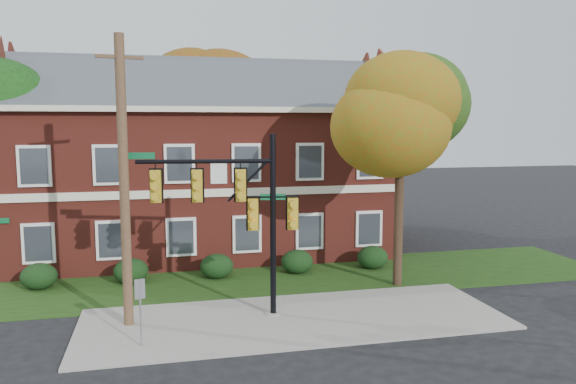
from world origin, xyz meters
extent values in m
plane|color=black|center=(0.00, 0.00, 0.00)|extent=(120.00, 120.00, 0.00)
cube|color=gray|center=(0.00, 1.00, 0.04)|extent=(14.00, 5.00, 0.08)
cube|color=#193811|center=(0.00, 6.00, 0.02)|extent=(30.00, 6.00, 0.04)
cube|color=maroon|center=(-2.00, 12.00, 3.50)|extent=(18.00, 8.00, 7.00)
cube|color=beige|center=(-2.00, 12.00, 7.12)|extent=(18.80, 8.80, 0.24)
cube|color=beige|center=(-2.00, 7.97, 3.50)|extent=(18.00, 0.12, 0.35)
ellipsoid|color=black|center=(-9.00, 6.70, 0.53)|extent=(1.40, 1.26, 1.05)
ellipsoid|color=black|center=(-5.50, 6.70, 0.53)|extent=(1.40, 1.26, 1.05)
ellipsoid|color=black|center=(-2.00, 6.70, 0.53)|extent=(1.40, 1.26, 1.05)
ellipsoid|color=black|center=(1.50, 6.70, 0.53)|extent=(1.40, 1.26, 1.05)
ellipsoid|color=black|center=(5.00, 6.70, 0.53)|extent=(1.40, 1.26, 1.05)
cylinder|color=black|center=(5.00, 4.00, 2.88)|extent=(0.36, 0.36, 5.76)
ellipsoid|color=#A1490D|center=(5.00, 4.00, 6.48)|extent=(4.25, 4.25, 3.60)
ellipsoid|color=#A1490D|center=(5.62, 3.62, 7.08)|extent=(3.50, 3.50, 3.00)
cylinder|color=black|center=(9.00, 13.00, 3.52)|extent=(0.36, 0.36, 7.04)
ellipsoid|color=#183A0F|center=(9.00, 13.00, 7.92)|extent=(5.95, 5.95, 5.04)
ellipsoid|color=#183A0F|center=(9.88, 12.47, 8.52)|extent=(4.90, 4.90, 4.20)
cylinder|color=black|center=(-1.00, 20.00, 3.84)|extent=(0.36, 0.36, 7.68)
ellipsoid|color=#9A200D|center=(-1.00, 20.00, 8.64)|extent=(6.46, 6.46, 5.47)
ellipsoid|color=#9A200D|center=(-0.05, 19.43, 9.24)|extent=(5.32, 5.32, 4.56)
cylinder|color=gray|center=(-0.63, 1.50, 0.07)|extent=(0.49, 0.49, 0.14)
cylinder|color=black|center=(-0.63, 1.50, 3.09)|extent=(0.22, 0.22, 6.17)
cylinder|color=black|center=(-2.82, 1.76, 5.29)|extent=(4.39, 0.66, 0.14)
cylinder|color=black|center=(-0.63, 1.50, 4.10)|extent=(1.58, 0.26, 0.07)
cube|color=gold|center=(-4.40, 1.95, 4.50)|extent=(0.42, 0.31, 1.02)
cube|color=gold|center=(-3.08, 1.79, 4.50)|extent=(0.42, 0.31, 1.02)
cube|color=gold|center=(-1.68, 1.63, 4.50)|extent=(0.42, 0.31, 1.02)
cube|color=silver|center=(-2.38, 1.71, 4.89)|extent=(0.53, 0.10, 0.66)
cube|color=#0B592F|center=(-4.83, 2.00, 5.48)|extent=(0.88, 0.14, 0.21)
cube|color=gold|center=(-1.29, 1.58, 3.53)|extent=(0.42, 0.31, 1.02)
cube|color=gold|center=(0.02, 1.42, 3.53)|extent=(0.42, 0.31, 1.02)
cube|color=#0B592F|center=(-0.63, 1.50, 4.10)|extent=(0.84, 0.13, 0.20)
cylinder|color=#4F3525|center=(-5.36, 1.64, 4.62)|extent=(0.37, 0.37, 9.24)
cube|color=#4F3525|center=(-5.36, 1.64, 8.52)|extent=(1.42, 0.43, 0.10)
cylinder|color=slate|center=(-4.91, -0.29, 1.03)|extent=(0.07, 0.07, 2.06)
cube|color=slate|center=(-4.91, -0.29, 1.78)|extent=(0.30, 0.11, 0.58)
camera|label=1|loc=(-4.31, -16.51, 6.49)|focal=35.00mm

